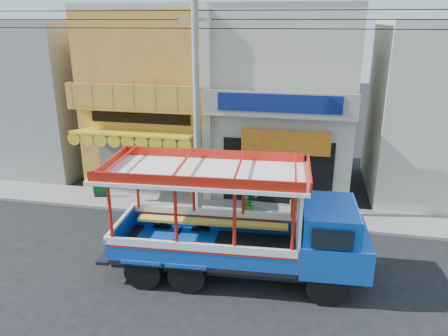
% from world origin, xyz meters
% --- Properties ---
extents(ground, '(90.00, 90.00, 0.00)m').
position_xyz_m(ground, '(0.00, 0.00, 0.00)').
color(ground, black).
rests_on(ground, ground).
extents(sidewalk, '(30.00, 2.00, 0.12)m').
position_xyz_m(sidewalk, '(0.00, 4.00, 0.06)').
color(sidewalk, slate).
rests_on(sidewalk, ground).
extents(shophouse_left, '(6.00, 7.50, 8.24)m').
position_xyz_m(shophouse_left, '(-4.00, 7.96, 4.11)').
color(shophouse_left, '#C17F2B').
rests_on(shophouse_left, ground).
extents(shophouse_right, '(6.00, 6.75, 8.24)m').
position_xyz_m(shophouse_right, '(2.00, 7.96, 4.11)').
color(shophouse_right, '#BAB399').
rests_on(shophouse_right, ground).
extents(party_pilaster, '(0.35, 0.30, 8.00)m').
position_xyz_m(party_pilaster, '(-1.00, 4.85, 4.00)').
color(party_pilaster, '#BAB399').
rests_on(party_pilaster, ground).
extents(filler_building_left, '(6.00, 6.00, 7.60)m').
position_xyz_m(filler_building_left, '(-11.00, 8.00, 3.80)').
color(filler_building_left, gray).
rests_on(filler_building_left, ground).
extents(filler_building_right, '(6.00, 6.00, 7.60)m').
position_xyz_m(filler_building_right, '(9.00, 8.00, 3.80)').
color(filler_building_right, '#BAB399').
rests_on(filler_building_right, ground).
extents(utility_pole, '(28.00, 0.26, 9.00)m').
position_xyz_m(utility_pole, '(-0.85, 3.30, 5.03)').
color(utility_pole, gray).
rests_on(utility_pole, ground).
extents(songthaew_truck, '(8.06, 3.05, 3.70)m').
position_xyz_m(songthaew_truck, '(1.83, -0.71, 1.78)').
color(songthaew_truck, black).
rests_on(songthaew_truck, ground).
extents(green_sign, '(0.60, 0.39, 0.92)m').
position_xyz_m(green_sign, '(-5.74, 4.09, 0.51)').
color(green_sign, black).
rests_on(green_sign, sidewalk).
extents(potted_plant_a, '(1.03, 1.00, 0.87)m').
position_xyz_m(potted_plant_a, '(0.99, 3.78, 0.55)').
color(potted_plant_a, '#1D5518').
rests_on(potted_plant_a, sidewalk).
extents(potted_plant_b, '(0.61, 0.59, 0.86)m').
position_xyz_m(potted_plant_b, '(3.67, 3.85, 0.55)').
color(potted_plant_b, '#1D5518').
rests_on(potted_plant_b, sidewalk).
extents(potted_plant_c, '(0.78, 0.78, 1.01)m').
position_xyz_m(potted_plant_c, '(2.88, 4.35, 0.62)').
color(potted_plant_c, '#1D5518').
rests_on(potted_plant_c, sidewalk).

